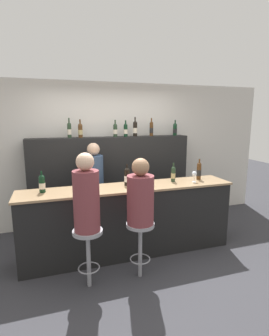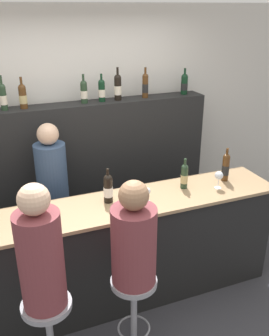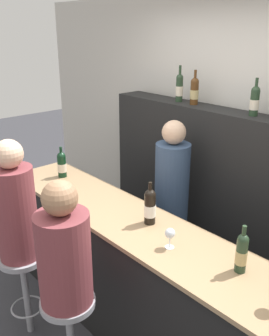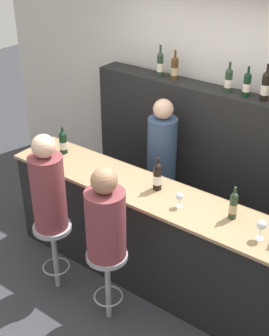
# 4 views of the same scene
# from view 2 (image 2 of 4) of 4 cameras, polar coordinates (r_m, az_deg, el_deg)

# --- Properties ---
(ground_plane) EXTENTS (16.00, 16.00, 0.00)m
(ground_plane) POSITION_cam_2_polar(r_m,az_deg,el_deg) (3.61, -1.53, -21.80)
(ground_plane) COLOR #333338
(wall_back) EXTENTS (6.40, 0.05, 2.60)m
(wall_back) POSITION_cam_2_polar(r_m,az_deg,el_deg) (4.27, -9.15, 5.91)
(wall_back) COLOR beige
(wall_back) RESTS_ON ground_plane
(bar_counter) EXTENTS (3.06, 0.56, 1.02)m
(bar_counter) POSITION_cam_2_polar(r_m,az_deg,el_deg) (3.46, -3.15, -12.96)
(bar_counter) COLOR black
(bar_counter) RESTS_ON ground_plane
(back_bar_cabinet) EXTENTS (2.87, 0.28, 1.64)m
(back_bar_cabinet) POSITION_cam_2_polar(r_m,az_deg,el_deg) (4.23, -8.04, -1.16)
(back_bar_cabinet) COLOR black
(back_bar_cabinet) RESTS_ON ground_plane
(wine_bottle_counter_1) EXTENTS (0.08, 0.08, 0.31)m
(wine_bottle_counter_1) POSITION_cam_2_polar(r_m,az_deg,el_deg) (3.18, -4.04, -3.07)
(wine_bottle_counter_1) COLOR black
(wine_bottle_counter_1) RESTS_ON bar_counter
(wine_bottle_counter_2) EXTENTS (0.07, 0.07, 0.29)m
(wine_bottle_counter_2) POSITION_cam_2_polar(r_m,az_deg,el_deg) (3.45, 7.60, -1.19)
(wine_bottle_counter_2) COLOR #233823
(wine_bottle_counter_2) RESTS_ON bar_counter
(wine_bottle_counter_3) EXTENTS (0.07, 0.07, 0.33)m
(wine_bottle_counter_3) POSITION_cam_2_polar(r_m,az_deg,el_deg) (3.67, 13.72, 0.17)
(wine_bottle_counter_3) COLOR #4C2D14
(wine_bottle_counter_3) RESTS_ON bar_counter
(wine_bottle_backbar_0) EXTENTS (0.07, 0.07, 0.33)m
(wine_bottle_backbar_0) POSITION_cam_2_polar(r_m,az_deg,el_deg) (3.84, -19.39, 10.23)
(wine_bottle_backbar_0) COLOR #233823
(wine_bottle_backbar_0) RESTS_ON back_bar_cabinet
(wine_bottle_backbar_1) EXTENTS (0.08, 0.08, 0.31)m
(wine_bottle_backbar_1) POSITION_cam_2_polar(r_m,az_deg,el_deg) (3.86, -16.66, 10.46)
(wine_bottle_backbar_1) COLOR #4C2D14
(wine_bottle_backbar_1) RESTS_ON back_bar_cabinet
(wine_bottle_backbar_2) EXTENTS (0.07, 0.07, 0.30)m
(wine_bottle_backbar_2) POSITION_cam_2_polar(r_m,az_deg,el_deg) (3.96, -7.72, 11.48)
(wine_bottle_backbar_2) COLOR #233823
(wine_bottle_backbar_2) RESTS_ON back_bar_cabinet
(wine_bottle_backbar_3) EXTENTS (0.07, 0.07, 0.29)m
(wine_bottle_backbar_3) POSITION_cam_2_polar(r_m,az_deg,el_deg) (4.00, -5.02, 11.73)
(wine_bottle_backbar_3) COLOR black
(wine_bottle_backbar_3) RESTS_ON back_bar_cabinet
(wine_bottle_backbar_4) EXTENTS (0.08, 0.08, 0.35)m
(wine_bottle_backbar_4) POSITION_cam_2_polar(r_m,az_deg,el_deg) (4.05, -2.56, 12.23)
(wine_bottle_backbar_4) COLOR black
(wine_bottle_backbar_4) RESTS_ON back_bar_cabinet
(wine_bottle_backbar_5) EXTENTS (0.07, 0.07, 0.33)m
(wine_bottle_backbar_5) POSITION_cam_2_polar(r_m,az_deg,el_deg) (4.17, 1.64, 12.50)
(wine_bottle_backbar_5) COLOR #4C2D14
(wine_bottle_backbar_5) RESTS_ON back_bar_cabinet
(wine_bottle_backbar_6) EXTENTS (0.08, 0.08, 0.29)m
(wine_bottle_backbar_6) POSITION_cam_2_polar(r_m,az_deg,el_deg) (4.38, 7.60, 12.60)
(wine_bottle_backbar_6) COLOR black
(wine_bottle_backbar_6) RESTS_ON back_bar_cabinet
(wine_glass_0) EXTENTS (0.06, 0.06, 0.13)m
(wine_glass_0) POSITION_cam_2_polar(r_m,az_deg,el_deg) (3.19, 1.91, -3.63)
(wine_glass_0) COLOR silver
(wine_glass_0) RESTS_ON bar_counter
(wine_glass_1) EXTENTS (0.08, 0.08, 0.17)m
(wine_glass_1) POSITION_cam_2_polar(r_m,az_deg,el_deg) (3.50, 12.74, -1.19)
(wine_glass_1) COLOR silver
(wine_glass_1) RESTS_ON bar_counter
(bar_stool_left) EXTENTS (0.35, 0.35, 0.71)m
(bar_stool_left) POSITION_cam_2_polar(r_m,az_deg,el_deg) (2.88, -12.99, -21.75)
(bar_stool_left) COLOR gray
(bar_stool_left) RESTS_ON ground_plane
(guest_seated_left) EXTENTS (0.30, 0.30, 0.90)m
(guest_seated_left) POSITION_cam_2_polar(r_m,az_deg,el_deg) (2.52, -14.16, -12.62)
(guest_seated_left) COLOR brown
(guest_seated_left) RESTS_ON bar_stool_left
(bar_stool_right) EXTENTS (0.35, 0.35, 0.71)m
(bar_stool_right) POSITION_cam_2_polar(r_m,az_deg,el_deg) (2.98, -0.11, -19.02)
(bar_stool_right) COLOR gray
(bar_stool_right) RESTS_ON ground_plane
(guest_seated_right) EXTENTS (0.32, 0.32, 0.80)m
(guest_seated_right) POSITION_cam_2_polar(r_m,az_deg,el_deg) (2.67, -0.11, -10.89)
(guest_seated_right) COLOR brown
(guest_seated_right) RESTS_ON bar_stool_right
(bartender) EXTENTS (0.30, 0.30, 1.58)m
(bartender) POSITION_cam_2_polar(r_m,az_deg,el_deg) (3.84, -12.07, -5.49)
(bartender) COLOR #334766
(bartender) RESTS_ON ground_plane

